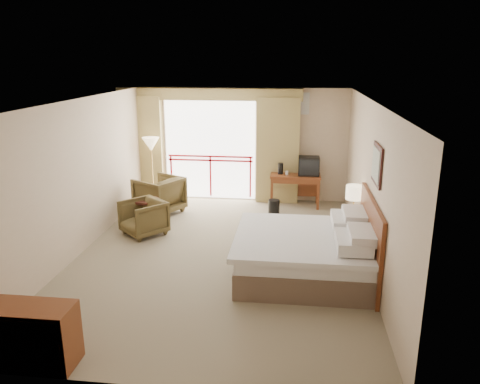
# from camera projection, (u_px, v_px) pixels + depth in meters

# --- Properties ---
(floor) EXTENTS (7.00, 7.00, 0.00)m
(floor) POSITION_uv_depth(u_px,v_px,m) (221.00, 255.00, 8.31)
(floor) COLOR #7F7358
(floor) RESTS_ON ground
(ceiling) EXTENTS (7.00, 7.00, 0.00)m
(ceiling) POSITION_uv_depth(u_px,v_px,m) (219.00, 101.00, 7.56)
(ceiling) COLOR white
(ceiling) RESTS_ON wall_back
(wall_back) EXTENTS (5.00, 0.00, 5.00)m
(wall_back) POSITION_uv_depth(u_px,v_px,m) (243.00, 145.00, 11.27)
(wall_back) COLOR #CCB395
(wall_back) RESTS_ON ground
(wall_front) EXTENTS (5.00, 0.00, 5.00)m
(wall_front) POSITION_uv_depth(u_px,v_px,m) (163.00, 273.00, 4.60)
(wall_front) COLOR #CCB395
(wall_front) RESTS_ON ground
(wall_left) EXTENTS (0.00, 7.00, 7.00)m
(wall_left) POSITION_uv_depth(u_px,v_px,m) (79.00, 177.00, 8.22)
(wall_left) COLOR #CCB395
(wall_left) RESTS_ON ground
(wall_right) EXTENTS (0.00, 7.00, 7.00)m
(wall_right) POSITION_uv_depth(u_px,v_px,m) (370.00, 186.00, 7.65)
(wall_right) COLOR #CCB395
(wall_right) RESTS_ON ground
(balcony_door) EXTENTS (2.40, 0.00, 2.40)m
(balcony_door) POSITION_uv_depth(u_px,v_px,m) (210.00, 150.00, 11.39)
(balcony_door) COLOR white
(balcony_door) RESTS_ON wall_back
(balcony_railing) EXTENTS (2.09, 0.03, 1.02)m
(balcony_railing) POSITION_uv_depth(u_px,v_px,m) (210.00, 166.00, 11.48)
(balcony_railing) COLOR #A90E18
(balcony_railing) RESTS_ON wall_back
(curtain_left) EXTENTS (1.00, 0.26, 2.50)m
(curtain_left) POSITION_uv_depth(u_px,v_px,m) (143.00, 148.00, 11.44)
(curtain_left) COLOR olive
(curtain_left) RESTS_ON wall_back
(curtain_right) EXTENTS (1.00, 0.26, 2.50)m
(curtain_right) POSITION_uv_depth(u_px,v_px,m) (278.00, 151.00, 11.06)
(curtain_right) COLOR olive
(curtain_right) RESTS_ON wall_back
(valance) EXTENTS (4.40, 0.22, 0.28)m
(valance) POSITION_uv_depth(u_px,v_px,m) (208.00, 94.00, 10.92)
(valance) COLOR olive
(valance) RESTS_ON wall_back
(hvac_vent) EXTENTS (0.50, 0.04, 0.50)m
(hvac_vent) POSITION_uv_depth(u_px,v_px,m) (299.00, 103.00, 10.82)
(hvac_vent) COLOR silver
(hvac_vent) RESTS_ON wall_back
(bed) EXTENTS (2.13, 2.06, 0.97)m
(bed) POSITION_uv_depth(u_px,v_px,m) (307.00, 253.00, 7.46)
(bed) COLOR brown
(bed) RESTS_ON floor
(headboard) EXTENTS (0.06, 2.10, 1.30)m
(headboard) POSITION_uv_depth(u_px,v_px,m) (370.00, 240.00, 7.28)
(headboard) COLOR #5C2A16
(headboard) RESTS_ON wall_right
(framed_art) EXTENTS (0.04, 0.72, 0.60)m
(framed_art) POSITION_uv_depth(u_px,v_px,m) (377.00, 165.00, 6.94)
(framed_art) COLOR black
(framed_art) RESTS_ON wall_right
(nightstand) EXTENTS (0.44, 0.51, 0.57)m
(nightstand) POSITION_uv_depth(u_px,v_px,m) (352.00, 231.00, 8.68)
(nightstand) COLOR #5C2A16
(nightstand) RESTS_ON floor
(table_lamp) EXTENTS (0.31, 0.31, 0.55)m
(table_lamp) POSITION_uv_depth(u_px,v_px,m) (354.00, 193.00, 8.53)
(table_lamp) COLOR tan
(table_lamp) RESTS_ON nightstand
(phone) EXTENTS (0.19, 0.16, 0.08)m
(phone) POSITION_uv_depth(u_px,v_px,m) (351.00, 216.00, 8.45)
(phone) COLOR black
(phone) RESTS_ON nightstand
(desk) EXTENTS (1.16, 0.56, 0.76)m
(desk) POSITION_uv_depth(u_px,v_px,m) (295.00, 181.00, 10.96)
(desk) COLOR #5C2A16
(desk) RESTS_ON floor
(tv) EXTENTS (0.48, 0.38, 0.43)m
(tv) POSITION_uv_depth(u_px,v_px,m) (309.00, 166.00, 10.76)
(tv) COLOR black
(tv) RESTS_ON desk
(coffee_maker) EXTENTS (0.15, 0.15, 0.27)m
(coffee_maker) POSITION_uv_depth(u_px,v_px,m) (281.00, 169.00, 10.87)
(coffee_maker) COLOR black
(coffee_maker) RESTS_ON desk
(cup) EXTENTS (0.08, 0.08, 0.10)m
(cup) POSITION_uv_depth(u_px,v_px,m) (287.00, 173.00, 10.83)
(cup) COLOR white
(cup) RESTS_ON desk
(wastebasket) EXTENTS (0.27, 0.27, 0.31)m
(wastebasket) POSITION_uv_depth(u_px,v_px,m) (274.00, 207.00, 10.48)
(wastebasket) COLOR black
(wastebasket) RESTS_ON floor
(armchair_far) EXTENTS (1.23, 1.22, 0.83)m
(armchair_far) POSITION_uv_depth(u_px,v_px,m) (160.00, 212.00, 10.59)
(armchair_far) COLOR #46381C
(armchair_far) RESTS_ON floor
(armchair_near) EXTENTS (1.06, 1.06, 0.70)m
(armchair_near) POSITION_uv_depth(u_px,v_px,m) (144.00, 234.00, 9.29)
(armchair_near) COLOR #46381C
(armchair_near) RESTS_ON floor
(side_table) EXTENTS (0.54, 0.54, 0.58)m
(side_table) POSITION_uv_depth(u_px,v_px,m) (147.00, 208.00, 9.60)
(side_table) COLOR black
(side_table) RESTS_ON floor
(book) EXTENTS (0.20, 0.24, 0.02)m
(book) POSITION_uv_depth(u_px,v_px,m) (146.00, 199.00, 9.54)
(book) COLOR white
(book) RESTS_ON side_table
(floor_lamp) EXTENTS (0.40, 0.40, 1.57)m
(floor_lamp) POSITION_uv_depth(u_px,v_px,m) (151.00, 147.00, 10.99)
(floor_lamp) COLOR tan
(floor_lamp) RESTS_ON floor
(dresser) EXTENTS (1.10, 0.47, 0.73)m
(dresser) POSITION_uv_depth(u_px,v_px,m) (27.00, 335.00, 5.28)
(dresser) COLOR #5C2A16
(dresser) RESTS_ON floor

